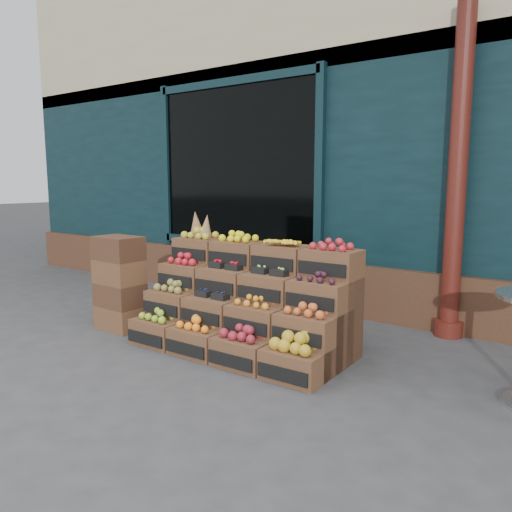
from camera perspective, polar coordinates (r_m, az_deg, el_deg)
The scene contains 5 objects.
ground at distance 4.18m, azimuth -3.54°, elevation -13.04°, with size 60.00×60.00×0.00m, color #3B3B3E.
shop_facade at distance 8.51m, azimuth 19.56°, elevation 13.94°, with size 12.00×6.24×4.80m.
crate_display at distance 4.63m, azimuth -1.10°, elevation -5.91°, with size 1.99×1.00×1.24m.
spare_crates at distance 5.37m, azimuth -15.33°, elevation -3.00°, with size 0.50×0.35×0.97m.
shopkeeper at distance 7.22m, azimuth 0.04°, elevation 4.49°, with size 0.74×0.49×2.04m, color #154928.
Camera 1 is at (2.49, -2.98, 1.55)m, focal length 35.00 mm.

